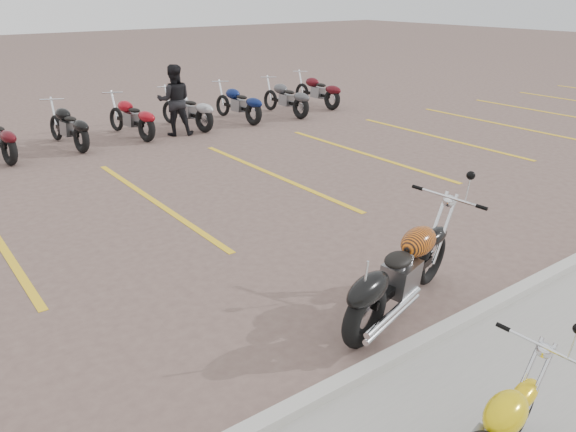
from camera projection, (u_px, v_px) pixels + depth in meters
The scene contains 6 objects.
ground at pixel (282, 287), 7.42m from camera, with size 100.00×100.00×0.00m, color #705850.
curb at pixel (394, 357), 5.91m from camera, with size 60.00×0.18×0.12m, color #ADAAA3.
parking_stripes at pixel (155, 202), 10.39m from camera, with size 38.00×5.50×0.01m, color gold, non-canonical shape.
flame_cruiser at pixel (397, 277), 6.62m from camera, with size 2.41×0.83×1.02m.
person_b at pixel (174, 100), 14.82m from camera, with size 0.90×0.70×1.86m, color black.
bg_bike_row at pixel (30, 129), 13.40m from camera, with size 18.99×2.06×1.10m.
Camera 1 is at (-3.84, -5.28, 3.66)m, focal length 35.00 mm.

